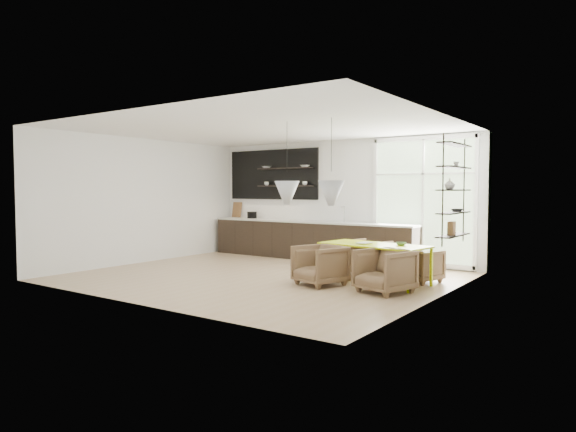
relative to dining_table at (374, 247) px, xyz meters
The scene contains 11 objects.
room 1.78m from the dining_table, 162.76° to the left, with size 7.02×6.01×2.91m.
kitchen_run 3.48m from the dining_table, 143.55° to the left, with size 5.54×0.69×2.75m.
right_shelving 1.69m from the dining_table, 23.51° to the left, with size 0.26×1.22×1.90m.
dining_table is the anchor object (origin of this frame).
armchair_back_left 0.93m from the dining_table, 125.10° to the left, with size 0.76×0.79×0.72m, color brown.
armchair_back_right 0.95m from the dining_table, 40.59° to the left, with size 0.66×0.67×0.61m, color brown.
armchair_front_left 1.06m from the dining_table, 133.58° to the right, with size 0.77×0.79×0.72m, color brown.
armchair_front_right 0.94m from the dining_table, 53.21° to the right, with size 0.78×0.80×0.73m, color brown.
wire_stool 1.12m from the dining_table, behind, with size 0.37×0.37×0.46m.
table_book 0.29m from the dining_table, behind, with size 0.21×0.29×0.03m, color white.
table_bowl 0.50m from the dining_table, 12.06° to the left, with size 0.18×0.18×0.06m, color #54794E.
Camera 1 is at (6.17, -7.89, 1.72)m, focal length 32.00 mm.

